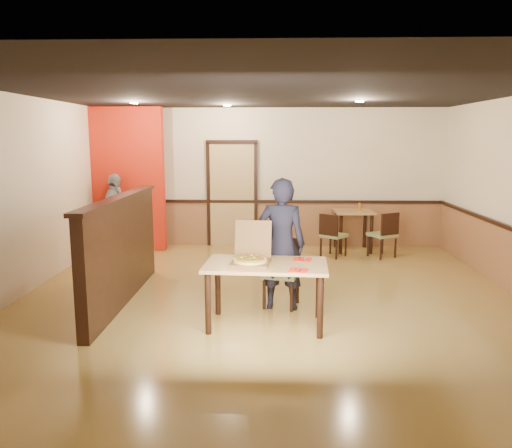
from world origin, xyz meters
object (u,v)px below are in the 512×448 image
(diner_chair, at_px, (283,269))
(side_chair_right, at_px, (385,233))
(diner, at_px, (281,244))
(pizza_box, at_px, (251,258))
(main_table, at_px, (266,272))
(side_chair_left, at_px, (332,234))
(condiment, at_px, (360,207))
(side_table, at_px, (353,220))
(passerby, at_px, (115,214))

(diner_chair, distance_m, side_chair_right, 3.33)
(diner, bearing_deg, pizza_box, 63.91)
(main_table, relative_size, side_chair_left, 1.78)
(pizza_box, bearing_deg, condiment, 70.11)
(main_table, bearing_deg, side_chair_right, 61.83)
(side_table, xyz_separation_m, passerby, (-4.62, -0.35, 0.15))
(side_chair_right, distance_m, side_table, 0.79)
(main_table, xyz_separation_m, pizza_box, (-0.18, 0.01, 0.17))
(diner_chair, relative_size, side_chair_right, 1.04)
(side_chair_left, distance_m, side_chair_right, 0.97)
(main_table, xyz_separation_m, diner, (0.19, 0.62, 0.21))
(side_chair_right, height_order, side_table, side_chair_right)
(side_chair_left, bearing_deg, passerby, 34.58)
(side_chair_right, relative_size, condiment, 6.05)
(diner, height_order, pizza_box, diner)
(passerby, bearing_deg, condiment, -78.51)
(diner, distance_m, condiment, 3.84)
(main_table, relative_size, condiment, 10.33)
(side_chair_left, distance_m, side_table, 0.79)
(main_table, distance_m, diner_chair, 0.81)
(diner, distance_m, passerby, 4.42)
(condiment, bearing_deg, diner, -114.60)
(side_chair_left, distance_m, diner, 3.06)
(main_table, xyz_separation_m, side_chair_right, (2.15, 3.47, -0.18))
(diner, height_order, passerby, diner)
(main_table, relative_size, side_table, 1.83)
(diner_chair, height_order, passerby, passerby)
(side_table, bearing_deg, main_table, -112.30)
(side_chair_left, height_order, condiment, condiment)
(side_chair_right, distance_m, passerby, 5.12)
(diner_chair, height_order, side_chair_left, diner_chair)
(diner_chair, bearing_deg, side_chair_left, 85.44)
(main_table, height_order, diner_chair, diner_chair)
(diner_chair, xyz_separation_m, side_table, (1.46, 3.32, 0.13))
(pizza_box, bearing_deg, passerby, 132.35)
(side_chair_left, xyz_separation_m, pizza_box, (-1.36, -3.47, 0.37))
(diner_chair, bearing_deg, pizza_box, -102.21)
(side_chair_right, bearing_deg, diner, 25.79)
(side_table, relative_size, passerby, 0.52)
(diner, bearing_deg, passerby, -39.81)
(main_table, distance_m, diner, 0.68)
(side_chair_right, distance_m, diner, 3.49)
(diner_chair, relative_size, condiment, 6.27)
(side_chair_left, height_order, diner, diner)
(main_table, xyz_separation_m, condiment, (1.79, 4.12, 0.22))
(main_table, bearing_deg, condiment, 70.13)
(passerby, bearing_deg, diner_chair, -126.34)
(side_chair_right, xyz_separation_m, diner, (-1.96, -2.85, 0.39))
(diner, height_order, condiment, diner)
(main_table, relative_size, pizza_box, 2.61)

